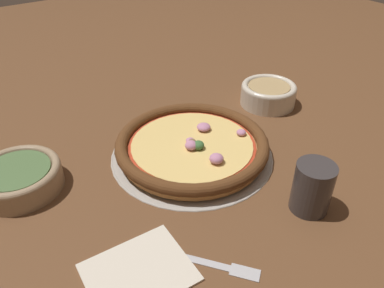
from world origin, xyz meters
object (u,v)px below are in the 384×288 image
fork (209,263)px  napkin (139,271)px  pizza (192,145)px  drinking_cup (312,188)px  bowl_far (18,177)px  bowl_near (268,93)px  pizza_tray (192,153)px

fork → napkin: bearing=-153.9°
pizza → drinking_cup: (-0.07, 0.25, 0.02)m
napkin → drinking_cup: bearing=169.6°
pizza → bowl_far: 0.34m
drinking_cup → bowl_near: bearing=-124.8°
pizza_tray → bowl_near: size_ratio=2.44×
bowl_near → bowl_far: size_ratio=0.89×
bowl_near → napkin: bowl_near is taller
pizza → bowl_far: same height
bowl_far → fork: bowl_far is taller
pizza_tray → drinking_cup: bearing=106.3°
bowl_far → drinking_cup: 0.54m
bowl_far → drinking_cup: (-0.40, 0.36, 0.02)m
pizza_tray → fork: bearing=59.1°
pizza_tray → napkin: (0.24, 0.19, 0.00)m
bowl_far → drinking_cup: bearing=138.1°
fork → drinking_cup: bearing=51.0°
drinking_cup → napkin: 0.32m
bowl_near → fork: size_ratio=0.92×
bowl_near → bowl_far: 0.62m
napkin → fork: 0.11m
bowl_near → fork: bowl_near is taller
pizza → bowl_far: size_ratio=2.03×
pizza → bowl_far: bearing=-18.2°
bowl_far → fork: (-0.18, 0.35, -0.03)m
pizza → bowl_near: bowl_near is taller
napkin → bowl_near: bearing=-154.1°
bowl_near → drinking_cup: size_ratio=1.51×
bowl_near → pizza: bearing=12.8°
bowl_far → napkin: size_ratio=0.99×
drinking_cup → napkin: (0.32, -0.06, -0.04)m
pizza → drinking_cup: 0.26m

